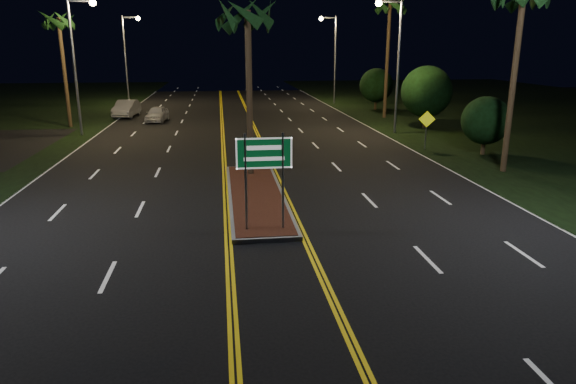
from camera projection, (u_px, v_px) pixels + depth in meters
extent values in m
plane|color=black|center=(274.00, 267.00, 14.37)|extent=(120.00, 120.00, 0.00)
cube|color=gray|center=(256.00, 196.00, 21.03)|extent=(2.25, 10.25, 0.15)
cube|color=#592819|center=(256.00, 194.00, 21.00)|extent=(2.00, 10.00, 0.02)
cylinder|color=gray|center=(246.00, 183.00, 16.49)|extent=(0.08, 0.08, 3.20)
cylinder|color=gray|center=(283.00, 181.00, 16.64)|extent=(0.08, 0.08, 3.20)
cube|color=#07471E|center=(264.00, 153.00, 16.30)|extent=(1.80, 0.04, 1.00)
cube|color=white|center=(264.00, 153.00, 16.28)|extent=(1.80, 0.01, 1.00)
cylinder|color=gray|center=(75.00, 69.00, 34.65)|extent=(0.18, 0.18, 9.00)
cube|color=gray|center=(80.00, 1.00, 33.56)|extent=(1.60, 0.12, 0.12)
sphere|color=#FFCF72|center=(93.00, 2.00, 33.69)|extent=(0.44, 0.44, 0.44)
cylinder|color=gray|center=(126.00, 61.00, 53.72)|extent=(0.18, 0.18, 9.00)
cube|color=gray|center=(130.00, 17.00, 52.63)|extent=(1.60, 0.12, 0.12)
sphere|color=#FFCF72|center=(138.00, 18.00, 52.76)|extent=(0.44, 0.44, 0.44)
cylinder|color=gray|center=(398.00, 68.00, 35.50)|extent=(0.18, 0.18, 9.00)
cube|color=gray|center=(390.00, 2.00, 34.21)|extent=(1.60, 0.12, 0.12)
sphere|color=#FFCF72|center=(379.00, 3.00, 34.14)|extent=(0.44, 0.44, 0.44)
cylinder|color=gray|center=(335.00, 61.00, 54.58)|extent=(0.18, 0.18, 9.00)
cube|color=gray|center=(329.00, 18.00, 53.29)|extent=(1.60, 0.12, 0.12)
sphere|color=#FFCF72|center=(321.00, 19.00, 53.21)|extent=(0.44, 0.44, 0.44)
cylinder|color=#382819|center=(249.00, 97.00, 23.36)|extent=(0.28, 0.28, 7.50)
cylinder|color=#382819|center=(65.00, 74.00, 38.37)|extent=(0.28, 0.28, 8.00)
cylinder|color=#382819|center=(513.00, 84.00, 24.32)|extent=(0.28, 0.28, 8.50)
cylinder|color=#382819|center=(387.00, 61.00, 43.29)|extent=(0.28, 0.28, 9.50)
cylinder|color=#382819|center=(483.00, 147.00, 29.29)|extent=(0.24, 0.24, 0.90)
sphere|color=black|center=(486.00, 120.00, 28.88)|extent=(2.70, 2.70, 2.70)
cylinder|color=#382819|center=(424.00, 120.00, 38.85)|extent=(0.24, 0.24, 1.26)
sphere|color=black|center=(426.00, 91.00, 38.27)|extent=(3.78, 3.78, 3.78)
cylinder|color=#382819|center=(375.00, 104.00, 50.29)|extent=(0.24, 0.24, 1.08)
sphere|color=black|center=(376.00, 85.00, 49.80)|extent=(3.24, 3.24, 3.24)
imported|color=silver|center=(157.00, 113.00, 42.16)|extent=(2.34, 4.54, 1.45)
imported|color=#9F9FA8|center=(126.00, 107.00, 44.98)|extent=(2.64, 5.25, 1.69)
cylinder|color=gray|center=(426.00, 133.00, 30.60)|extent=(0.07, 0.07, 2.00)
cube|color=#FAFC0D|center=(427.00, 119.00, 30.36)|extent=(0.93, 0.30, 0.97)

